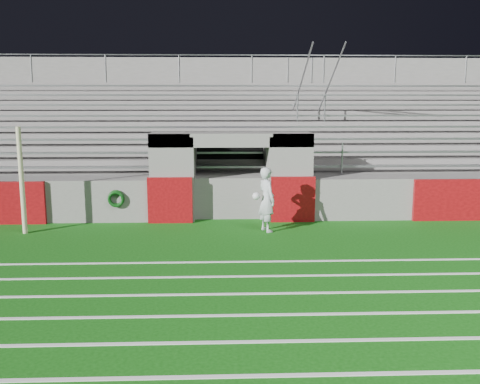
{
  "coord_description": "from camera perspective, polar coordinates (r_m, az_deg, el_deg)",
  "views": [
    {
      "loc": [
        -0.33,
        -12.43,
        3.55
      ],
      "look_at": [
        0.2,
        1.8,
        1.1
      ],
      "focal_mm": 40.0,
      "sensor_mm": 36.0,
      "label": 1
    }
  ],
  "objects": [
    {
      "name": "ground",
      "position": [
        12.93,
        -0.59,
        -6.17
      ],
      "size": [
        90.0,
        90.0,
        0.0
      ],
      "primitive_type": "plane",
      "color": "#0F500D",
      "rests_on": "ground"
    },
    {
      "name": "field_markings",
      "position": [
        8.24,
        0.39,
        -15.7
      ],
      "size": [
        28.0,
        8.09,
        0.01
      ],
      "color": "white",
      "rests_on": "ground"
    },
    {
      "name": "field_post",
      "position": [
        15.37,
        -22.26,
        1.12
      ],
      "size": [
        0.13,
        0.13,
        2.87
      ],
      "primitive_type": "cylinder",
      "color": "beige",
      "rests_on": "ground"
    },
    {
      "name": "stadium_structure",
      "position": [
        20.51,
        -1.2,
        3.99
      ],
      "size": [
        26.0,
        8.48,
        5.42
      ],
      "color": "slate",
      "rests_on": "ground"
    },
    {
      "name": "hose_coil",
      "position": [
        15.91,
        -13.08,
        -0.71
      ],
      "size": [
        0.49,
        0.14,
        0.51
      ],
      "color": "#0C3E0C",
      "rests_on": "ground"
    },
    {
      "name": "goalkeeper_with_ball",
      "position": [
        14.56,
        2.85,
        -0.79
      ],
      "size": [
        0.73,
        0.76,
        1.77
      ],
      "color": "#B5BAC0",
      "rests_on": "ground"
    }
  ]
}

